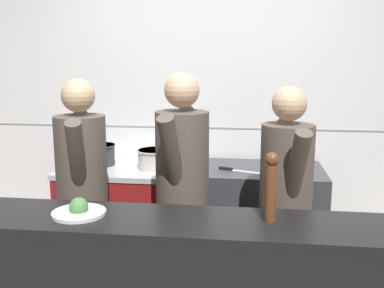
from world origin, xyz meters
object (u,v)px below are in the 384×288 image
(pepper_mill, at_px, (271,186))
(chef_sous, at_px, (182,188))
(chefs_knife, at_px, (236,170))
(chef_head_cook, at_px, (83,189))
(oven_range, at_px, (132,218))
(plated_dish_main, at_px, (79,210))
(sauce_pot, at_px, (155,158))
(stock_pot, at_px, (100,154))
(chef_line, at_px, (285,200))

(pepper_mill, bearing_deg, chef_sous, 130.48)
(chefs_knife, bearing_deg, chef_head_cook, -147.86)
(oven_range, height_order, plated_dish_main, plated_dish_main)
(chefs_knife, distance_m, pepper_mill, 1.26)
(plated_dish_main, relative_size, pepper_mill, 0.80)
(oven_range, distance_m, sauce_pot, 0.56)
(stock_pot, distance_m, pepper_mill, 1.89)
(plated_dish_main, distance_m, chef_line, 1.26)
(stock_pot, distance_m, chef_sous, 1.08)
(chef_sous, bearing_deg, plated_dish_main, -115.26)
(stock_pot, xyz_separation_m, chef_head_cook, (0.13, -0.74, -0.07))
(chef_sous, height_order, chef_line, chef_sous)
(oven_range, bearing_deg, chef_line, -31.93)
(pepper_mill, relative_size, chef_sous, 0.21)
(stock_pot, height_order, plated_dish_main, plated_dish_main)
(chefs_knife, relative_size, pepper_mill, 0.96)
(sauce_pot, bearing_deg, chef_head_cook, -117.10)
(pepper_mill, height_order, chef_head_cook, chef_head_cook)
(oven_range, bearing_deg, chef_sous, -53.34)
(sauce_pot, xyz_separation_m, plated_dish_main, (-0.12, -1.31, 0.02))
(oven_range, relative_size, chef_head_cook, 0.68)
(oven_range, height_order, chef_head_cook, chef_head_cook)
(oven_range, xyz_separation_m, sauce_pot, (0.21, -0.04, 0.52))
(chef_head_cook, distance_m, chef_sous, 0.66)
(plated_dish_main, height_order, chef_head_cook, chef_head_cook)
(stock_pot, distance_m, chef_line, 1.63)
(oven_range, xyz_separation_m, pepper_mill, (1.05, -1.32, 0.70))
(pepper_mill, distance_m, chef_sous, 0.84)
(sauce_pot, height_order, chef_head_cook, chef_head_cook)
(stock_pot, height_order, pepper_mill, pepper_mill)
(plated_dish_main, distance_m, chef_head_cook, 0.68)
(stock_pot, bearing_deg, chef_line, -27.52)
(stock_pot, height_order, chef_line, chef_line)
(oven_range, height_order, chef_sous, chef_sous)
(chefs_knife, height_order, plated_dish_main, plated_dish_main)
(stock_pot, distance_m, plated_dish_main, 1.42)
(oven_range, relative_size, chefs_knife, 3.29)
(sauce_pot, bearing_deg, pepper_mill, -56.61)
(pepper_mill, xyz_separation_m, chef_head_cook, (-1.19, 0.60, -0.24))
(stock_pot, xyz_separation_m, chefs_knife, (1.12, -0.12, -0.07))
(oven_range, xyz_separation_m, chefs_knife, (0.85, -0.10, 0.46))
(oven_range, xyz_separation_m, plated_dish_main, (0.09, -1.35, 0.54))
(chef_head_cook, distance_m, chef_line, 1.31)
(sauce_pot, bearing_deg, oven_range, 167.94)
(chefs_knife, bearing_deg, sauce_pot, 175.12)
(stock_pot, bearing_deg, chefs_knife, -6.04)
(oven_range, relative_size, pepper_mill, 3.17)
(chefs_knife, bearing_deg, chef_sous, -118.09)
(chefs_knife, height_order, chef_head_cook, chef_head_cook)
(sauce_pot, bearing_deg, stock_pot, 172.41)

